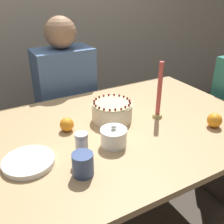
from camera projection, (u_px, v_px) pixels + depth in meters
The scene contains 10 objects.
dining_table at pixel (101, 149), 1.34m from camera, with size 1.69×0.99×0.77m.
cake at pixel (112, 111), 1.39m from camera, with size 0.21×0.21×0.11m.
sugar_bowl at pixel (113, 137), 1.17m from camera, with size 0.12×0.12×0.11m.
sugar_shaker at pixel (82, 146), 1.07m from camera, with size 0.05×0.05×0.13m.
plate_stack at pixel (29, 162), 1.06m from camera, with size 0.21×0.21×0.02m.
candle at pixel (159, 95), 1.38m from camera, with size 0.05×0.05×0.31m.
cup at pixel (83, 164), 0.99m from camera, with size 0.08×0.08×0.09m.
orange_fruit_0 at pixel (215, 120), 1.33m from camera, with size 0.07×0.07×0.07m.
orange_fruit_1 at pixel (67, 124), 1.29m from camera, with size 0.07×0.07×0.07m.
person_man_blue_shirt at pixel (67, 113), 1.97m from camera, with size 0.40×0.34×1.24m.
Camera 1 is at (-0.49, -1.00, 1.44)m, focal length 42.00 mm.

